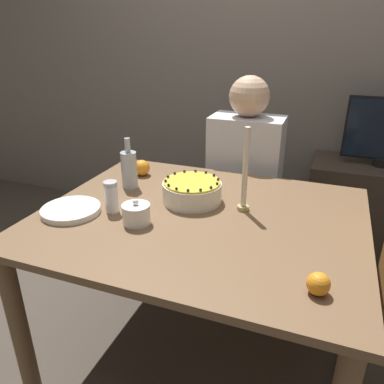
% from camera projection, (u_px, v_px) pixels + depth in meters
% --- Properties ---
extents(ground_plane, '(12.00, 12.00, 0.00)m').
position_uv_depth(ground_plane, '(199.00, 350.00, 1.81)').
color(ground_plane, '#4C4238').
extents(wall_behind, '(8.00, 0.05, 2.60)m').
position_uv_depth(wall_behind, '(272.00, 49.00, 2.48)').
color(wall_behind, slate).
rests_on(wall_behind, ground_plane).
extents(dining_table, '(1.28, 1.05, 0.73)m').
position_uv_depth(dining_table, '(200.00, 238.00, 1.56)').
color(dining_table, brown).
rests_on(dining_table, ground_plane).
extents(cake, '(0.26, 0.26, 0.10)m').
position_uv_depth(cake, '(192.00, 191.00, 1.61)').
color(cake, white).
rests_on(cake, dining_table).
extents(sugar_bowl, '(0.11, 0.11, 0.10)m').
position_uv_depth(sugar_bowl, '(136.00, 214.00, 1.43)').
color(sugar_bowl, white).
rests_on(sugar_bowl, dining_table).
extents(sugar_shaker, '(0.06, 0.06, 0.13)m').
position_uv_depth(sugar_shaker, '(111.00, 197.00, 1.51)').
color(sugar_shaker, white).
rests_on(sugar_shaker, dining_table).
extents(plate_stack, '(0.24, 0.24, 0.02)m').
position_uv_depth(plate_stack, '(71.00, 210.00, 1.52)').
color(plate_stack, white).
rests_on(plate_stack, dining_table).
extents(candle, '(0.05, 0.05, 0.35)m').
position_uv_depth(candle, '(245.00, 177.00, 1.49)').
color(candle, tan).
rests_on(candle, dining_table).
extents(bottle, '(0.07, 0.07, 0.24)m').
position_uv_depth(bottle, '(129.00, 169.00, 1.74)').
color(bottle, '#B2B7BC').
rests_on(bottle, dining_table).
extents(orange_fruit_0, '(0.07, 0.07, 0.07)m').
position_uv_depth(orange_fruit_0, '(318.00, 284.00, 1.05)').
color(orange_fruit_0, orange).
rests_on(orange_fruit_0, dining_table).
extents(orange_fruit_1, '(0.08, 0.08, 0.08)m').
position_uv_depth(orange_fruit_1, '(142.00, 168.00, 1.91)').
color(orange_fruit_1, orange).
rests_on(orange_fruit_1, dining_table).
extents(person_man_blue_shirt, '(0.40, 0.34, 1.20)m').
position_uv_depth(person_man_blue_shirt, '(243.00, 194.00, 2.21)').
color(person_man_blue_shirt, '#473D33').
rests_on(person_man_blue_shirt, ground_plane).
extents(side_cabinet, '(0.79, 0.41, 0.66)m').
position_uv_depth(side_cabinet, '(371.00, 214.00, 2.41)').
color(side_cabinet, '#382D23').
rests_on(side_cabinet, ground_plane).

